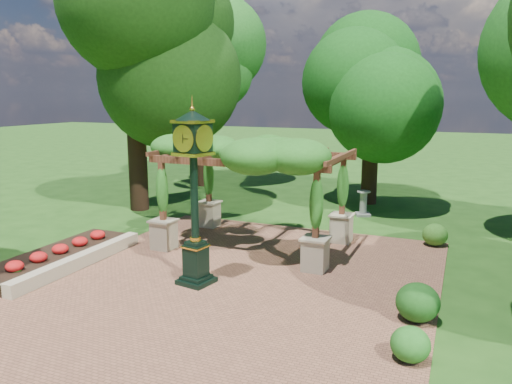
% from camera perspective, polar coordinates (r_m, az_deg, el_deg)
% --- Properties ---
extents(ground, '(120.00, 120.00, 0.00)m').
position_cam_1_polar(ground, '(12.33, -4.62, -12.18)').
color(ground, '#1E4714').
rests_on(ground, ground).
extents(brick_plaza, '(10.00, 12.00, 0.04)m').
position_cam_1_polar(brick_plaza, '(13.15, -2.58, -10.54)').
color(brick_plaza, brown).
rests_on(brick_plaza, ground).
extents(border_wall, '(0.35, 5.00, 0.40)m').
position_cam_1_polar(border_wall, '(15.17, -19.48, -7.48)').
color(border_wall, '#C6B793').
rests_on(border_wall, ground).
extents(flower_bed, '(1.50, 5.00, 0.36)m').
position_cam_1_polar(flower_bed, '(15.78, -21.92, -7.01)').
color(flower_bed, red).
rests_on(flower_bed, ground).
extents(pedestal_clock, '(1.04, 1.04, 4.55)m').
position_cam_1_polar(pedestal_clock, '(12.56, -7.11, 1.18)').
color(pedestal_clock, black).
rests_on(pedestal_clock, brick_plaza).
extents(pergola, '(5.82, 3.70, 3.64)m').
position_cam_1_polar(pergola, '(15.74, -0.16, 4.24)').
color(pergola, tan).
rests_on(pergola, brick_plaza).
extents(sundial, '(0.73, 0.73, 1.02)m').
position_cam_1_polar(sundial, '(20.75, 12.16, -1.45)').
color(sundial, gray).
rests_on(sundial, ground).
extents(shrub_front, '(0.86, 0.86, 0.66)m').
position_cam_1_polar(shrub_front, '(9.96, 17.23, -16.29)').
color(shrub_front, '#21631C').
rests_on(shrub_front, brick_plaza).
extents(shrub_mid, '(1.14, 1.14, 0.85)m').
position_cam_1_polar(shrub_mid, '(11.54, 18.00, -11.91)').
color(shrub_mid, '#184A14').
rests_on(shrub_mid, brick_plaza).
extents(shrub_back, '(0.96, 0.96, 0.72)m').
position_cam_1_polar(shrub_back, '(17.21, 19.79, -4.61)').
color(shrub_back, '#326A1E').
rests_on(shrub_back, brick_plaza).
extents(tree_west_near, '(5.59, 5.59, 10.15)m').
position_cam_1_polar(tree_west_near, '(21.65, -13.96, 16.38)').
color(tree_west_near, black).
rests_on(tree_west_near, ground).
extents(tree_west_far, '(4.62, 4.62, 9.60)m').
position_cam_1_polar(tree_west_far, '(26.96, -6.45, 14.66)').
color(tree_west_far, black).
rests_on(tree_west_far, ground).
extents(tree_north, '(4.82, 4.82, 7.82)m').
position_cam_1_polar(tree_north, '(22.78, 13.28, 12.09)').
color(tree_north, black).
rests_on(tree_north, ground).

